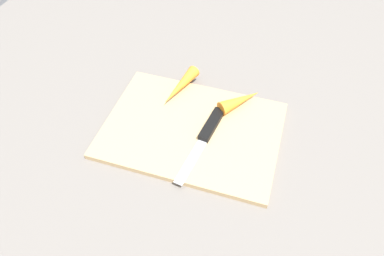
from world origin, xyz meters
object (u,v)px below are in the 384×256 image
object	(u,v)px
cutting_board	(192,130)
carrot_short	(240,100)
carrot_long	(180,86)
knife	(209,129)

from	to	relation	value
cutting_board	carrot_short	bearing A→B (deg)	-130.46
carrot_long	carrot_short	size ratio (longest dim) A/B	1.23
knife	carrot_long	world-z (taller)	carrot_long
knife	carrot_long	distance (m)	0.13
cutting_board	knife	world-z (taller)	knife
cutting_board	carrot_short	world-z (taller)	carrot_short
knife	carrot_long	xyz separation A→B (m)	(0.09, -0.09, 0.01)
carrot_short	cutting_board	bearing A→B (deg)	-178.34
cutting_board	knife	bearing A→B (deg)	-174.99
knife	carrot_short	world-z (taller)	carrot_short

